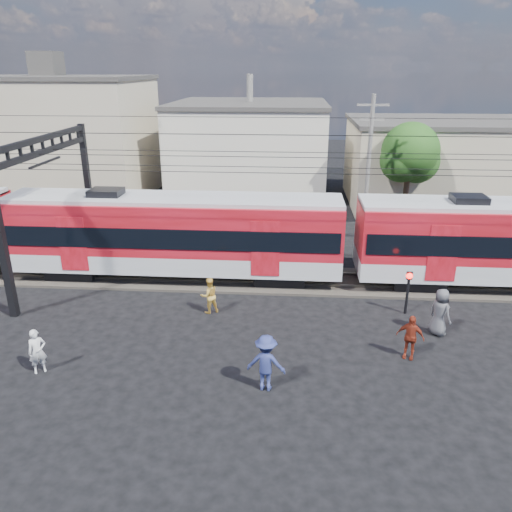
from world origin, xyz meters
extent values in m
plane|color=black|center=(0.00, 0.00, 0.00)|extent=(120.00, 120.00, 0.00)
cube|color=#2D2823|center=(0.00, 8.00, 0.06)|extent=(70.00, 3.40, 0.12)
cube|color=#59544C|center=(0.00, 7.25, 0.18)|extent=(70.00, 0.12, 0.12)
cube|color=#59544C|center=(0.00, 8.75, 0.18)|extent=(70.00, 0.12, 0.12)
cube|color=black|center=(-9.15, 8.00, 0.35)|extent=(2.40, 2.20, 0.70)
cube|color=black|center=(1.09, 8.00, 0.35)|extent=(2.40, 2.20, 0.70)
cube|color=#A4A7AC|center=(-4.03, 8.00, 1.15)|extent=(16.00, 3.00, 0.90)
cube|color=maroon|center=(-4.03, 8.00, 2.80)|extent=(16.00, 3.00, 2.40)
cube|color=black|center=(-4.03, 8.00, 2.55)|extent=(15.68, 3.08, 0.95)
cube|color=#A4A7AC|center=(-4.03, 8.00, 4.05)|extent=(16.00, 2.60, 0.25)
cube|color=black|center=(7.65, 8.00, 0.35)|extent=(2.40, 2.20, 0.70)
cube|color=black|center=(-10.00, 3.50, 3.50)|extent=(0.30, 0.30, 7.00)
cube|color=black|center=(-10.00, 12.50, 3.50)|extent=(0.30, 0.30, 7.00)
cube|color=black|center=(-10.00, 8.00, 6.80)|extent=(0.25, 9.30, 0.25)
cube|color=black|center=(-10.00, 8.00, 6.20)|extent=(0.25, 9.30, 0.25)
cylinder|color=black|center=(0.00, 7.30, 5.50)|extent=(70.00, 0.03, 0.03)
cylinder|color=black|center=(0.00, 8.70, 5.50)|extent=(70.00, 0.03, 0.03)
cylinder|color=black|center=(0.00, 7.30, 6.20)|extent=(70.00, 0.03, 0.03)
cylinder|color=black|center=(0.00, 8.70, 6.20)|extent=(70.00, 0.03, 0.03)
cylinder|color=black|center=(0.00, 4.50, 7.50)|extent=(70.00, 0.03, 0.03)
cylinder|color=black|center=(0.00, 11.50, 7.50)|extent=(70.00, 0.03, 0.03)
cube|color=tan|center=(-17.00, 24.00, 4.50)|extent=(14.00, 10.00, 9.00)
cube|color=#3F3D3A|center=(-17.00, 24.00, 9.15)|extent=(14.28, 10.20, 0.30)
cube|color=beige|center=(-2.00, 27.00, 3.50)|extent=(12.00, 12.00, 7.00)
cube|color=#3F3D3A|center=(-2.00, 27.00, 7.15)|extent=(12.24, 12.24, 0.30)
cube|color=tan|center=(14.00, 24.00, 3.00)|extent=(16.00, 10.00, 6.00)
cube|color=#3F3D3A|center=(14.00, 24.00, 6.15)|extent=(16.32, 10.20, 0.30)
cylinder|color=slate|center=(6.00, 15.00, 4.25)|extent=(0.24, 0.24, 8.50)
cube|color=slate|center=(6.00, 15.00, 7.90)|extent=(1.80, 0.12, 0.12)
cube|color=slate|center=(6.00, 15.00, 7.10)|extent=(1.40, 0.12, 0.12)
cylinder|color=#382619|center=(9.00, 18.00, 1.96)|extent=(0.36, 0.36, 3.92)
sphere|color=#1A4E16|center=(9.00, 18.00, 4.90)|extent=(3.64, 3.64, 3.64)
sphere|color=#1A4E16|center=(9.60, 18.30, 4.20)|extent=(2.80, 2.80, 2.80)
imported|color=silver|center=(-6.93, -0.45, 0.80)|extent=(0.70, 0.65, 1.61)
imported|color=gold|center=(-1.81, 4.43, 0.79)|extent=(0.97, 0.90, 1.59)
imported|color=navy|center=(0.91, -0.84, 0.97)|extent=(1.34, 0.88, 1.95)
imported|color=maroon|center=(5.95, 1.43, 0.84)|extent=(1.07, 0.73, 1.68)
imported|color=#45454A|center=(7.46, 3.24, 0.96)|extent=(1.04, 1.12, 1.93)
cylinder|color=black|center=(6.57, 4.95, 0.90)|extent=(0.12, 0.12, 1.80)
sphere|color=#FF140C|center=(6.57, 4.95, 1.75)|extent=(0.28, 0.28, 0.28)
cube|color=black|center=(6.57, 4.95, 1.75)|extent=(0.25, 0.06, 0.35)
camera|label=1|loc=(1.62, -14.59, 9.87)|focal=35.00mm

